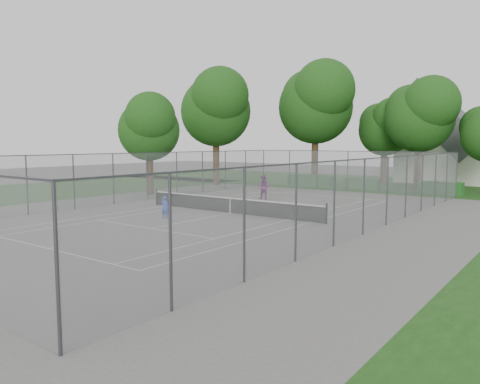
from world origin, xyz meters
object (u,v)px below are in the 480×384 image
Objects in this scene: tennis_net at (230,205)px; girl_player at (165,207)px; house at (445,142)px; woman_player at (264,187)px.

tennis_net is 10.10× the size of girl_player.
house reaches higher than woman_player.
woman_player is at bearing -105.77° from house.
girl_player is 0.69× the size of woman_player.
woman_player is (-0.45, 10.60, 0.28)m from girl_player.
house reaches higher than tennis_net.
tennis_net is at bearing -130.67° from girl_player.
tennis_net is at bearing -80.98° from woman_player.
house is 5.90× the size of woman_player.
girl_player is at bearing -95.96° from woman_player.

